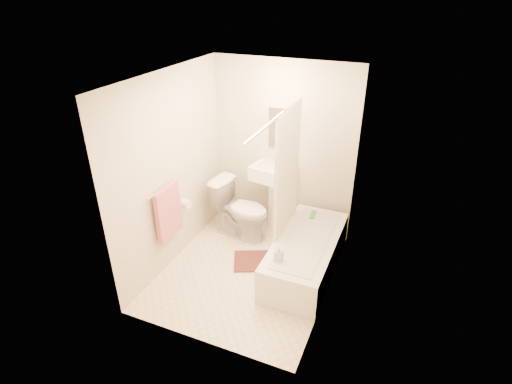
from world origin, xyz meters
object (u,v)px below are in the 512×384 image
at_px(bath_mat, 257,261).
at_px(soap_bottle, 279,254).
at_px(toilet, 241,210).
at_px(bathtub, 306,255).
at_px(sink, 274,195).

xyz_separation_m(bath_mat, soap_bottle, (0.44, -0.42, 0.54)).
bearing_deg(toilet, bath_mat, -130.54).
distance_m(bath_mat, soap_bottle, 0.81).
height_order(toilet, soap_bottle, toilet).
height_order(bathtub, bath_mat, bathtub).
bearing_deg(sink, soap_bottle, -58.04).
relative_size(sink, bathtub, 0.68).
bearing_deg(toilet, soap_bottle, -128.37).
relative_size(toilet, soap_bottle, 4.40).
bearing_deg(soap_bottle, bath_mat, 136.10).
xyz_separation_m(bathtub, bath_mat, (-0.62, -0.09, -0.22)).
relative_size(toilet, sink, 0.76).
relative_size(sink, soap_bottle, 5.81).
bearing_deg(sink, toilet, -125.91).
bearing_deg(sink, bathtub, -37.52).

